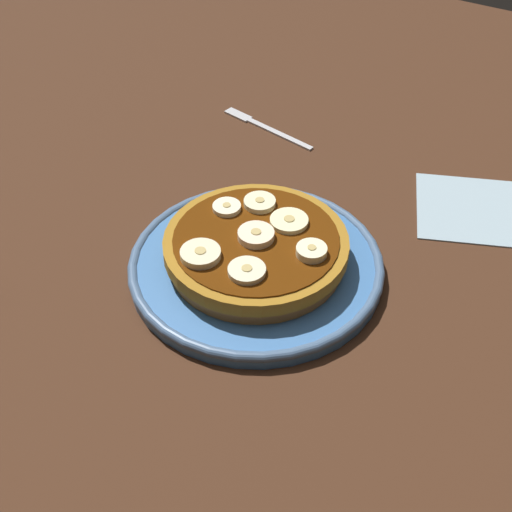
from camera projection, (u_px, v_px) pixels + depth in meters
The scene contains 12 objects.
ground_plane at pixel (256, 284), 68.36cm from camera, with size 140.00×140.00×3.00cm, color #422616.
plate at pixel (256, 265), 66.78cm from camera, with size 23.43×23.43×1.62cm.
pancake_stack at pixel (253, 249), 65.53cm from camera, with size 16.66×16.66×2.81cm.
banana_slice_0 at pixel (257, 234), 64.61cm from camera, with size 3.27×3.27×0.93cm.
banana_slice_1 at pixel (312, 252), 62.77cm from camera, with size 2.71×2.71×0.98cm.
banana_slice_2 at pixel (247, 271), 61.09cm from camera, with size 3.24×3.24×0.74cm.
banana_slice_3 at pixel (289, 222), 66.07cm from camera, with size 3.51×3.51×0.69cm.
banana_slice_4 at pixel (260, 203), 68.06cm from camera, with size 3.00×3.00×0.77cm.
banana_slice_5 at pixel (201, 254), 62.56cm from camera, with size 3.53×3.53×0.90cm.
banana_slice_6 at pixel (227, 208), 67.56cm from camera, with size 2.65×2.65×0.71cm.
napkin at pixel (471, 209), 74.22cm from camera, with size 11.00×11.00×0.30cm, color #99B2BF.
fork at pixel (263, 125), 85.96cm from camera, with size 3.41×12.95×0.50cm.
Camera 1 is at (-42.42, -25.05, 45.97)cm, focal length 51.12 mm.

